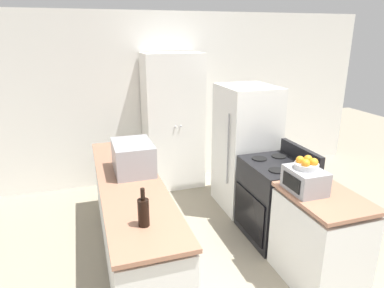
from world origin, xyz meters
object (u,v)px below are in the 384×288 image
(stove, at_px, (275,200))
(refrigerator, at_px, (245,148))
(toaster_oven, at_px, (305,180))
(wine_bottle, at_px, (143,212))
(pantry_cabinet, at_px, (173,122))
(fruit_bowl, at_px, (307,164))
(microwave, at_px, (133,157))

(stove, relative_size, refrigerator, 0.65)
(toaster_oven, bearing_deg, wine_bottle, -175.21)
(pantry_cabinet, bearing_deg, fruit_bowl, -76.55)
(stove, bearing_deg, microwave, 170.07)
(wine_bottle, height_order, fruit_bowl, fruit_bowl)
(pantry_cabinet, height_order, stove, pantry_cabinet)
(pantry_cabinet, height_order, refrigerator, pantry_cabinet)
(stove, relative_size, microwave, 2.00)
(stove, bearing_deg, fruit_bowl, -101.77)
(pantry_cabinet, relative_size, microwave, 3.79)
(wine_bottle, bearing_deg, pantry_cabinet, 70.40)
(stove, bearing_deg, pantry_cabinet, 112.16)
(microwave, bearing_deg, pantry_cabinet, 61.22)
(refrigerator, bearing_deg, microwave, -160.99)
(stove, height_order, fruit_bowl, fruit_bowl)
(pantry_cabinet, relative_size, fruit_bowl, 9.34)
(pantry_cabinet, xyz_separation_m, toaster_oven, (0.57, -2.47, 0.00))
(stove, xyz_separation_m, fruit_bowl, (-0.14, -0.67, 0.71))
(pantry_cabinet, distance_m, stove, 2.00)
(stove, distance_m, microwave, 1.69)
(stove, xyz_separation_m, toaster_oven, (-0.15, -0.69, 0.55))
(microwave, relative_size, fruit_bowl, 2.47)
(stove, distance_m, wine_bottle, 1.92)
(refrigerator, relative_size, wine_bottle, 5.43)
(toaster_oven, relative_size, fruit_bowl, 1.69)
(refrigerator, height_order, toaster_oven, refrigerator)
(pantry_cabinet, distance_m, wine_bottle, 2.75)
(stove, height_order, refrigerator, refrigerator)
(wine_bottle, bearing_deg, fruit_bowl, 5.38)
(pantry_cabinet, distance_m, toaster_oven, 2.53)
(pantry_cabinet, bearing_deg, microwave, -118.78)
(toaster_oven, bearing_deg, microwave, 145.68)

